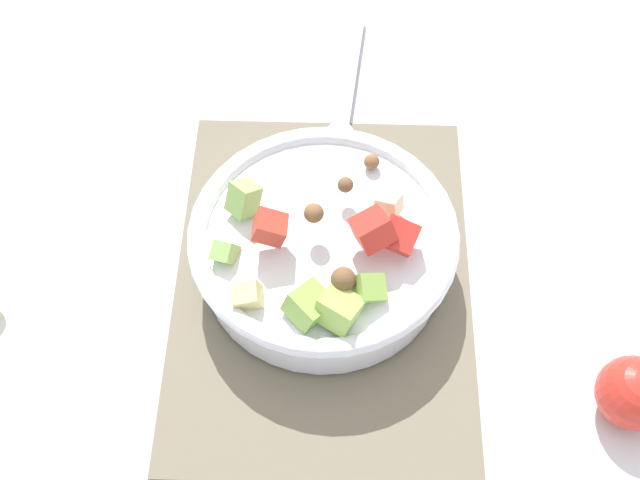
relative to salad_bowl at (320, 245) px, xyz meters
The scene contains 5 objects.
ground_plane 0.05m from the salad_bowl, 167.39° to the right, with size 2.40×2.40×0.00m, color silver.
placemat 0.04m from the salad_bowl, 167.39° to the right, with size 0.43×0.31×0.01m, color #756B56.
salad_bowl is the anchor object (origin of this frame).
serving_spoon 0.22m from the salad_bowl, ahead, with size 0.24×0.05×0.01m.
whole_apple 0.33m from the salad_bowl, 116.35° to the right, with size 0.07×0.07×0.08m.
Camera 1 is at (-0.43, -0.01, 0.74)m, focal length 45.90 mm.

